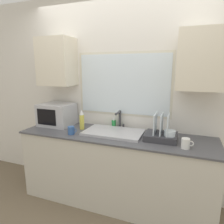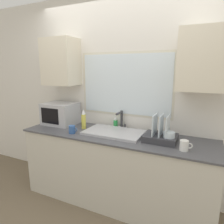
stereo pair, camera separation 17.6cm
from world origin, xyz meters
name	(u,v)px [view 2 (the right image)]	position (x,y,z in m)	size (l,w,h in m)	color
ground_plane	(104,215)	(0.00, 0.00, 0.00)	(12.00, 12.00, 0.00)	brown
countertop	(115,168)	(0.00, 0.32, 0.45)	(2.33, 0.66, 0.89)	beige
wall_back	(125,91)	(0.00, 0.63, 1.37)	(6.00, 0.38, 2.60)	silver
sink_basin	(114,132)	(-0.03, 0.34, 0.90)	(0.70, 0.43, 0.03)	#B2B2B7
faucet	(121,118)	(-0.02, 0.56, 1.03)	(0.08, 0.18, 0.24)	#333338
microwave	(61,114)	(-0.89, 0.42, 1.04)	(0.44, 0.37, 0.30)	#B2B2B7
dish_rack	(161,135)	(0.55, 0.32, 0.96)	(0.35, 0.29, 0.29)	#333338
spray_bottle	(84,119)	(-0.47, 0.36, 1.01)	(0.06, 0.06, 0.26)	#D8CC4C
soap_bottle	(116,124)	(-0.11, 0.57, 0.95)	(0.06, 0.06, 0.14)	#268C3F
mug_near_sink	(72,129)	(-0.49, 0.13, 0.94)	(0.11, 0.08, 0.10)	#335999
mug_by_rack	(184,146)	(0.80, 0.15, 0.94)	(0.12, 0.08, 0.10)	white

